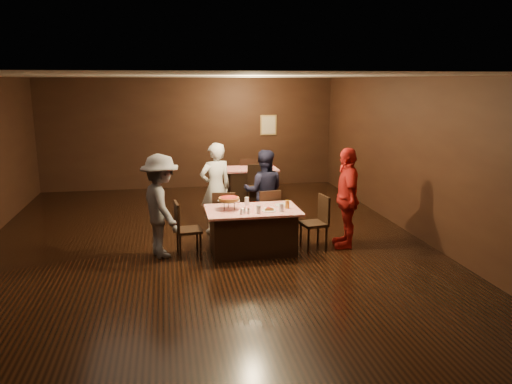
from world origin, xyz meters
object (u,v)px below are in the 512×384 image
(chair_far_right, at_px, (267,213))
(plate_empty, at_px, (282,205))
(pizza_stand, at_px, (229,199))
(diner_white_jacket, at_px, (216,188))
(glass_front_left, at_px, (259,209))
(chair_far_left, at_px, (224,215))
(chair_back_near, at_px, (256,185))
(glass_front_right, at_px, (281,208))
(chair_back_far, at_px, (247,175))
(chair_end_left, at_px, (188,229))
(main_table, at_px, (253,231))
(glass_amber, at_px, (287,204))
(diner_grey_knit, at_px, (161,206))
(diner_red_shirt, at_px, (347,198))
(diner_navy_hoodie, at_px, (264,191))
(glass_back, at_px, (247,201))
(chair_end_right, at_px, (314,222))
(back_table, at_px, (251,183))

(chair_far_right, height_order, plate_empty, chair_far_right)
(pizza_stand, bearing_deg, plate_empty, 6.01)
(diner_white_jacket, distance_m, glass_front_left, 1.70)
(chair_far_left, relative_size, chair_back_near, 1.00)
(chair_back_near, relative_size, glass_front_right, 6.79)
(chair_far_right, distance_m, chair_back_far, 3.89)
(chair_end_left, bearing_deg, glass_front_left, -110.86)
(main_table, bearing_deg, chair_far_left, 118.07)
(glass_front_right, bearing_deg, main_table, 150.95)
(chair_far_left, distance_m, chair_far_right, 0.80)
(chair_back_near, xyz_separation_m, glass_amber, (-0.06, -3.38, 0.37))
(chair_far_left, distance_m, diner_grey_knit, 1.38)
(chair_back_near, distance_m, diner_red_shirt, 3.50)
(diner_navy_hoodie, distance_m, pizza_stand, 1.38)
(plate_empty, height_order, glass_back, glass_back)
(plate_empty, bearing_deg, pizza_stand, -173.99)
(diner_red_shirt, xyz_separation_m, glass_front_left, (-1.65, -0.31, -0.06))
(glass_front_left, xyz_separation_m, glass_amber, (0.55, 0.25, 0.00))
(diner_navy_hoodie, bearing_deg, main_table, 80.23)
(main_table, xyz_separation_m, pizza_stand, (-0.40, 0.05, 0.57))
(glass_back, bearing_deg, chair_end_left, -164.05)
(chair_end_left, height_order, glass_back, chair_end_left)
(diner_white_jacket, bearing_deg, chair_end_right, 123.46)
(chair_far_left, height_order, chair_end_left, same)
(diner_white_jacket, height_order, diner_navy_hoodie, diner_white_jacket)
(diner_red_shirt, relative_size, glass_back, 12.79)
(chair_end_left, distance_m, diner_white_jacket, 1.49)
(chair_end_right, xyz_separation_m, diner_white_jacket, (-1.60, 1.30, 0.41))
(chair_far_left, xyz_separation_m, chair_end_left, (-0.70, -0.75, 0.00))
(chair_end_left, xyz_separation_m, diner_navy_hoodie, (1.52, 1.14, 0.34))
(chair_end_left, xyz_separation_m, chair_back_near, (1.76, 3.33, 0.00))
(diner_navy_hoodie, xyz_separation_m, glass_front_right, (0.03, -1.39, 0.02))
(back_table, bearing_deg, chair_back_far, 90.00)
(diner_red_shirt, bearing_deg, main_table, -79.49)
(main_table, xyz_separation_m, glass_back, (-0.05, 0.30, 0.46))
(plate_empty, height_order, glass_amber, glass_amber)
(main_table, bearing_deg, glass_amber, -4.76)
(glass_amber, bearing_deg, diner_navy_hoodie, 98.35)
(glass_front_right, bearing_deg, chair_far_right, 92.86)
(chair_far_left, relative_size, chair_back_far, 1.00)
(diner_red_shirt, height_order, pizza_stand, diner_red_shirt)
(diner_red_shirt, bearing_deg, diner_navy_hoodie, -121.53)
(diner_white_jacket, bearing_deg, diner_navy_hoodie, 152.81)
(chair_far_left, bearing_deg, glass_front_right, 139.49)
(chair_far_right, height_order, glass_amber, chair_far_right)
(chair_far_left, height_order, chair_back_far, same)
(glass_front_right, bearing_deg, glass_back, 132.27)
(chair_back_far, xyz_separation_m, glass_amber, (-0.06, -4.68, 0.37))
(back_table, height_order, glass_front_left, glass_front_left)
(chair_end_right, xyz_separation_m, glass_front_left, (-1.05, -0.30, 0.37))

